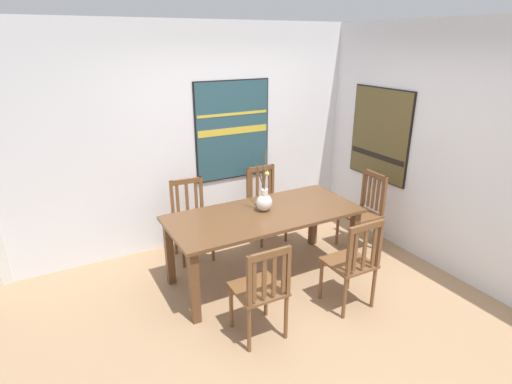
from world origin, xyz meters
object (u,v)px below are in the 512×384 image
chair_4 (265,202)px  painting_on_back_wall (233,130)px  dining_table (264,222)px  chair_1 (261,289)px  chair_3 (191,219)px  painting_on_side_wall (380,135)px  centerpiece_vase (264,201)px  chair_0 (353,262)px  chair_2 (364,210)px

chair_4 → painting_on_back_wall: 1.01m
dining_table → painting_on_back_wall: size_ratio=1.63×
chair_1 → chair_3: chair_3 is taller
dining_table → painting_on_side_wall: painting_on_side_wall is taller
centerpiece_vase → painting_on_side_wall: (1.83, 0.25, 0.46)m
chair_0 → chair_3: chair_0 is taller
centerpiece_vase → chair_1: (-0.53, -0.89, -0.40)m
chair_3 → chair_4: bearing=0.3°
dining_table → chair_4: chair_4 is taller
chair_0 → chair_1: 0.99m
chair_1 → chair_4: size_ratio=0.97×
dining_table → chair_3: 1.00m
chair_1 → chair_4: (1.00, 1.68, 0.01)m
chair_3 → painting_on_back_wall: bearing=26.5°
chair_0 → chair_1: bearing=178.2°
chair_3 → chair_0: bearing=-59.5°
chair_0 → painting_on_side_wall: (1.38, 1.17, 0.86)m
dining_table → chair_3: chair_3 is taller
chair_2 → centerpiece_vase: bearing=179.0°
chair_4 → painting_on_side_wall: size_ratio=0.82×
chair_2 → painting_on_side_wall: (0.42, 0.28, 0.84)m
chair_0 → painting_on_side_wall: painting_on_side_wall is taller
chair_0 → chair_1: size_ratio=1.03×
centerpiece_vase → chair_2: centerpiece_vase is taller
dining_table → chair_1: 1.00m
dining_table → chair_4: size_ratio=2.14×
dining_table → centerpiece_vase: 0.23m
painting_on_back_wall → painting_on_side_wall: painting_on_back_wall is taller
painting_on_side_wall → chair_4: bearing=158.5°
chair_3 → painting_on_side_wall: 2.59m
chair_2 → chair_3: size_ratio=1.03×
chair_0 → chair_2: size_ratio=0.98×
dining_table → chair_1: (-0.50, -0.84, -0.18)m
chair_2 → chair_3: chair_2 is taller
chair_3 → painting_on_side_wall: (2.38, -0.53, 0.86)m
chair_4 → painting_on_side_wall: 1.70m
chair_3 → centerpiece_vase: bearing=-55.0°
chair_0 → painting_on_side_wall: size_ratio=0.82×
chair_0 → chair_1: chair_0 is taller
chair_4 → painting_on_back_wall: (-0.27, 0.37, 0.91)m
centerpiece_vase → painting_on_back_wall: (0.19, 1.16, 0.51)m
centerpiece_vase → chair_0: bearing=-63.8°
dining_table → chair_1: size_ratio=2.21×
chair_2 → painting_on_side_wall: size_ratio=0.83×
dining_table → chair_0: chair_0 is taller
chair_2 → chair_3: bearing=157.6°
chair_1 → painting_on_side_wall: bearing=25.8°
painting_on_back_wall → centerpiece_vase: bearing=-99.5°
chair_4 → centerpiece_vase: bearing=-120.5°
painting_on_side_wall → chair_2: bearing=-146.4°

